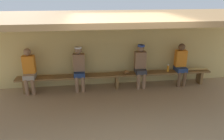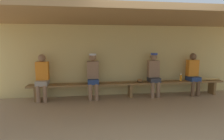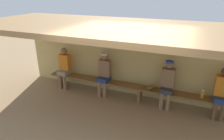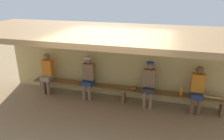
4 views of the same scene
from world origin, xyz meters
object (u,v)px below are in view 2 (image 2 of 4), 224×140
(bench, at_px, (130,85))
(baseball_glove_tan, at_px, (140,81))
(player_leftmost, at_px, (93,74))
(water_bottle_green, at_px, (181,78))
(baseball_bat, at_px, (207,79))
(player_middle, at_px, (154,73))
(player_rightmost, at_px, (42,76))
(player_in_red, at_px, (193,72))

(bench, bearing_deg, baseball_glove_tan, 0.39)
(player_leftmost, xyz_separation_m, water_bottle_green, (2.77, -0.00, -0.18))
(bench, distance_m, player_leftmost, 1.19)
(player_leftmost, bearing_deg, bench, -0.18)
(water_bottle_green, bearing_deg, baseball_bat, 0.04)
(player_middle, bearing_deg, player_rightmost, -179.99)
(baseball_bat, bearing_deg, water_bottle_green, -178.04)
(player_middle, height_order, water_bottle_green, player_middle)
(bench, xyz_separation_m, water_bottle_green, (1.64, -0.00, 0.18))
(player_middle, bearing_deg, player_in_red, -0.02)
(bench, relative_size, water_bottle_green, 26.32)
(player_rightmost, bearing_deg, player_leftmost, 0.02)
(player_in_red, xyz_separation_m, water_bottle_green, (-0.41, -0.00, -0.16))
(player_leftmost, distance_m, baseball_glove_tan, 1.45)
(player_rightmost, distance_m, player_leftmost, 1.44)
(player_rightmost, relative_size, baseball_bat, 1.65)
(player_leftmost, bearing_deg, baseball_glove_tan, -0.06)
(bench, relative_size, player_in_red, 4.49)
(bench, bearing_deg, baseball_bat, -0.00)
(water_bottle_green, bearing_deg, player_leftmost, 179.91)
(player_rightmost, xyz_separation_m, baseball_glove_tan, (2.87, -0.00, -0.22))
(player_leftmost, xyz_separation_m, baseball_bat, (3.70, -0.00, -0.25))
(baseball_glove_tan, bearing_deg, player_middle, 122.36)
(player_rightmost, xyz_separation_m, player_in_red, (4.62, 0.00, 0.00))
(player_rightmost, height_order, baseball_glove_tan, player_rightmost)
(player_in_red, bearing_deg, baseball_glove_tan, -179.97)
(baseball_glove_tan, height_order, baseball_bat, baseball_glove_tan)
(bench, relative_size, player_leftmost, 4.46)
(player_in_red, distance_m, player_leftmost, 3.18)
(bench, height_order, baseball_glove_tan, baseball_glove_tan)
(player_in_red, relative_size, baseball_bat, 1.65)
(player_middle, bearing_deg, water_bottle_green, -0.27)
(player_in_red, xyz_separation_m, player_leftmost, (-3.18, 0.00, 0.02))
(player_leftmost, bearing_deg, player_in_red, -0.01)
(baseball_glove_tan, bearing_deg, bench, -57.45)
(bench, distance_m, player_middle, 0.82)
(player_leftmost, bearing_deg, water_bottle_green, -0.09)
(baseball_bat, bearing_deg, player_leftmost, -178.14)
(player_middle, height_order, baseball_glove_tan, player_middle)
(baseball_glove_tan, bearing_deg, player_leftmost, -57.90)
(player_middle, bearing_deg, bench, -179.72)
(player_middle, bearing_deg, baseball_glove_tan, -179.80)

